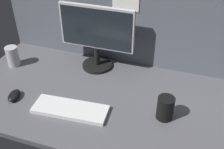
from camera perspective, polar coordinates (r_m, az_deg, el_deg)
The scene contains 7 objects.
ground_plane at distance 142.48cm, azimuth 3.92°, elevation -5.93°, with size 180.00×80.00×3.00cm, color #515156.
cubicle_wall_back at distance 157.41cm, azimuth 8.06°, elevation 11.22°, with size 180.00×5.50×57.82cm.
monitor at distance 156.90cm, azimuth -3.25°, elevation 8.35°, with size 43.81×18.00×38.15cm.
keyboard at distance 136.35cm, azimuth -8.71°, elevation -7.20°, with size 37.00×13.00×2.00cm, color silver.
mouse at distance 150.54cm, azimuth -19.77°, elevation -4.14°, with size 5.60×9.60×3.40cm, color black.
mug_steel at distance 175.53cm, azimuth -20.06°, elevation 3.59°, with size 7.37×7.37×12.33cm.
mug_black_travel at distance 130.65cm, azimuth 11.08°, elevation -6.88°, with size 8.05×8.05×11.75cm.
Camera 1 is at (25.01, -104.50, 92.07)cm, focal length 43.73 mm.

